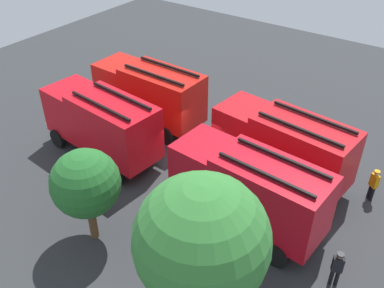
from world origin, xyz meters
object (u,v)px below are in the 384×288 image
Objects in this scene: fire_truck_2 at (248,187)px; fire_truck_3 at (101,122)px; tree_1 at (86,184)px; fire_truck_0 at (283,144)px; firefighter_2 at (374,183)px; firefighter_1 at (337,267)px; firefighter_0 at (161,90)px; fire_truck_1 at (149,92)px; traffic_cone_0 at (288,151)px; firefighter_3 at (94,191)px; tree_0 at (202,241)px.

fire_truck_2 and fire_truck_3 have the same top height.
fire_truck_3 is at bearing -49.62° from tree_1.
fire_truck_0 is 4.30× the size of firefighter_2.
fire_truck_3 is at bearing 62.42° from firefighter_1.
tree_1 is at bearing 46.07° from fire_truck_2.
tree_1 is at bearing -5.72° from firefighter_2.
firefighter_0 is 14.33m from firefighter_2.
traffic_cone_0 is at bearing -168.05° from fire_truck_1.
firefighter_2 is at bearing -175.38° from fire_truck_1.
fire_truck_0 is 1.00× the size of fire_truck_3.
firefighter_3 is at bearing -14.45° from firefighter_2.
fire_truck_3 is at bearing 160.48° from firefighter_3.
firefighter_3 is 8.80m from tree_0.
fire_truck_3 reaches higher than traffic_cone_0.
firefighter_3 is at bearing 56.71° from traffic_cone_0.
firefighter_0 is at bearing -66.37° from fire_truck_1.
tree_1 is at bearing 87.81° from firefighter_1.
fire_truck_0 is 10.28m from firefighter_0.
fire_truck_2 reaches higher than traffic_cone_0.
firefighter_0 reaches higher than firefighter_3.
tree_1 is (5.04, 4.56, 0.86)m from fire_truck_2.
firefighter_1 is at bearing -159.22° from tree_1.
fire_truck_1 is at bearing -43.08° from tree_0.
tree_1 is (4.83, 8.40, 0.86)m from fire_truck_0.
tree_0 reaches higher than firefighter_2.
tree_0 is at bearing 99.26° from traffic_cone_0.
fire_truck_0 is at bearing -82.92° from fire_truck_2.
fire_truck_3 is at bearing -31.65° from firefighter_2.
tree_0 reaches higher than traffic_cone_0.
fire_truck_0 and fire_truck_2 have the same top height.
fire_truck_0 is 1.02× the size of fire_truck_1.
fire_truck_3 is at bearing 3.03° from fire_truck_2.
fire_truck_1 is 9.71× the size of traffic_cone_0.
tree_1 reaches higher than firefighter_2.
firefighter_2 is 0.26× the size of tree_0.
tree_1 is at bearing 135.69° from fire_truck_3.
firefighter_2 is 11.38m from tree_0.
firefighter_2 is (-14.24, 1.55, -0.05)m from firefighter_0.
firefighter_1 is 1.02× the size of firefighter_2.
tree_0 reaches higher than firefighter_3.
fire_truck_0 is 1.01× the size of fire_truck_2.
fire_truck_2 reaches higher than firefighter_2.
firefighter_2 is at bearing -134.08° from tree_1.
fire_truck_2 is 7.29m from firefighter_3.
firefighter_0 is at bearing -8.95° from fire_truck_0.
fire_truck_1 is 8.89m from traffic_cone_0.
firefighter_0 is 1.05× the size of firefighter_2.
fire_truck_1 is (8.96, -0.42, 0.00)m from fire_truck_0.
fire_truck_2 is 1.64× the size of tree_1.
fire_truck_3 is 4.56× the size of firefighter_3.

